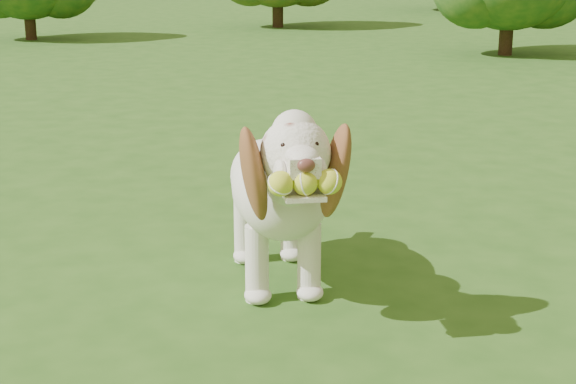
# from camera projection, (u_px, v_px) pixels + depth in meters

# --- Properties ---
(ground) EXTENTS (80.00, 80.00, 0.00)m
(ground) POSITION_uv_depth(u_px,v_px,m) (174.00, 282.00, 3.09)
(ground) COLOR #264D16
(ground) RESTS_ON ground
(dog) EXTENTS (0.57, 1.03, 0.68)m
(dog) POSITION_uv_depth(u_px,v_px,m) (278.00, 186.00, 2.95)
(dog) COLOR silver
(dog) RESTS_ON ground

